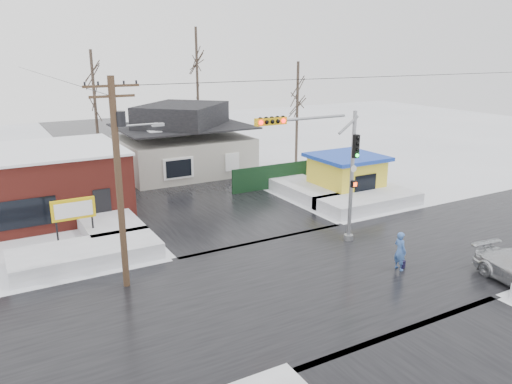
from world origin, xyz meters
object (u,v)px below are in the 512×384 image
kiosk (346,175)px  pedestrian (400,251)px  marquee_sign (73,211)px  utility_pole (120,172)px  traffic_signal (329,162)px

kiosk → pedestrian: bearing=-117.9°
marquee_sign → utility_pole: bearing=-79.9°
utility_pole → marquee_sign: size_ratio=3.53×
pedestrian → traffic_signal: bearing=16.5°
marquee_sign → kiosk: 18.51m
traffic_signal → marquee_sign: 13.42m
utility_pole → marquee_sign: bearing=100.1°
utility_pole → pedestrian: 13.11m
kiosk → utility_pole: bearing=-159.6°
traffic_signal → marquee_sign: size_ratio=2.75×
kiosk → pedestrian: size_ratio=2.47×
traffic_signal → marquee_sign: traffic_signal is taller
traffic_signal → pedestrian: (1.16, -4.10, -3.61)m
utility_pole → pedestrian: bearing=-21.9°
kiosk → pedestrian: kiosk is taller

